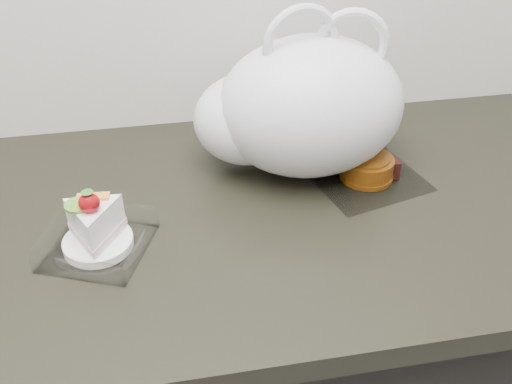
# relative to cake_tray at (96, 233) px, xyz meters

# --- Properties ---
(cake_tray) EXTENTS (0.18, 0.18, 0.11)m
(cake_tray) POSITION_rel_cake_tray_xyz_m (0.00, 0.00, 0.00)
(cake_tray) COLOR white
(cake_tray) RESTS_ON counter
(mooncake_wrap) EXTENTS (0.22, 0.21, 0.04)m
(mooncake_wrap) POSITION_rel_cake_tray_xyz_m (0.46, 0.11, -0.01)
(mooncake_wrap) COLOR white
(mooncake_wrap) RESTS_ON counter
(plastic_bag) EXTENTS (0.36, 0.26, 0.30)m
(plastic_bag) POSITION_rel_cake_tray_xyz_m (0.34, 0.17, 0.09)
(plastic_bag) COLOR white
(plastic_bag) RESTS_ON counter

